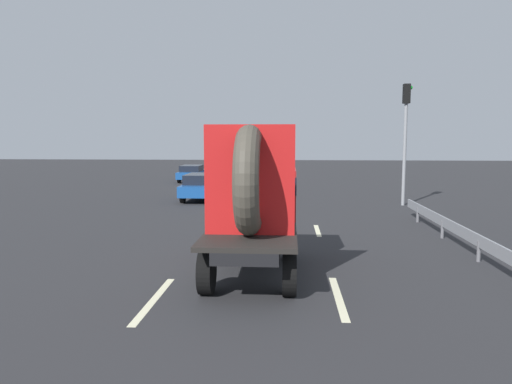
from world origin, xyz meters
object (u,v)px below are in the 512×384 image
(oncoming_car, at_px, (192,173))
(traffic_light, at_px, (406,127))
(flatbed_truck, at_px, (254,201))
(distant_sedan, at_px, (203,186))

(oncoming_car, bearing_deg, traffic_light, -43.18)
(flatbed_truck, distance_m, oncoming_car, 24.62)
(distant_sedan, relative_size, traffic_light, 0.72)
(oncoming_car, bearing_deg, flatbed_truck, -74.97)
(distant_sedan, bearing_deg, traffic_light, -8.32)
(traffic_light, height_order, oncoming_car, traffic_light)
(traffic_light, relative_size, oncoming_car, 1.53)
(flatbed_truck, xyz_separation_m, oncoming_car, (-6.38, 23.75, -1.03))
(flatbed_truck, relative_size, distant_sedan, 1.11)
(traffic_light, bearing_deg, distant_sedan, 171.68)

